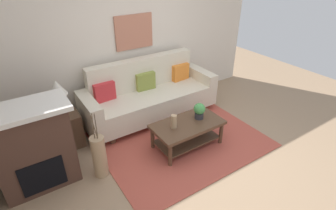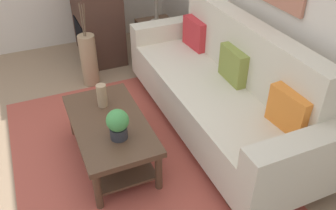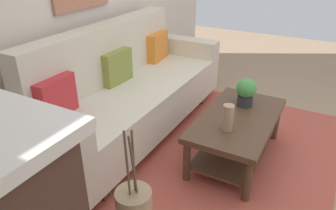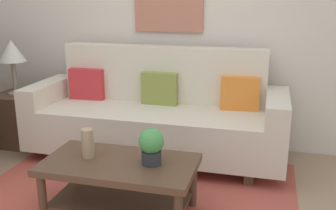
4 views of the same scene
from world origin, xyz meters
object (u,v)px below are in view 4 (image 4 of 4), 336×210
Objects in this scene: side_table at (19,119)px; throw_pillow_orange at (240,93)px; couch at (157,116)px; tabletop_vase at (88,143)px; coffee_table at (120,176)px; throw_pillow_crimson at (87,84)px; table_lamp at (12,53)px; framed_painting at (168,2)px; potted_plant_tabletop at (151,145)px; throw_pillow_olive at (160,88)px.

throw_pillow_orange is at bearing 3.97° from side_table.
couch is 11.42× the size of tabletop_vase.
couch is 1.12m from coffee_table.
table_lamp is at bearing -167.86° from throw_pillow_crimson.
framed_painting reaches higher than coffee_table.
potted_plant_tabletop is at bearing 0.16° from tabletop_vase.
side_table is at bearing 141.53° from tabletop_vase.
throw_pillow_orange is at bearing 0.00° from throw_pillow_olive.
potted_plant_tabletop is at bearing 4.30° from coffee_table.
framed_painting reaches higher than tabletop_vase.
framed_painting is (-0.00, 0.47, 1.07)m from couch.
side_table is at bearing -161.89° from framed_painting.
throw_pillow_olive is at bearing 180.00° from throw_pillow_orange.
framed_painting reaches higher than potted_plant_tabletop.
tabletop_vase is at bearing -99.37° from throw_pillow_olive.
coffee_table is at bearing -88.22° from framed_painting.
potted_plant_tabletop is (0.23, 0.02, 0.26)m from coffee_table.
throw_pillow_crimson is at bearing 124.04° from coffee_table.
table_lamp reaches higher than potted_plant_tabletop.
throw_pillow_olive is 1.00× the size of throw_pillow_orange.
tabletop_vase is (0.58, -1.22, -0.14)m from throw_pillow_crimson.
tabletop_vase is at bearing -64.40° from throw_pillow_crimson.
table_lamp is (0.00, 0.00, 0.71)m from side_table.
potted_plant_tabletop reaches higher than tabletop_vase.
table_lamp is (-1.33, 1.06, 0.46)m from tabletop_vase.
framed_painting is at bearing 91.78° from coffee_table.
throw_pillow_crimson is 1.19m from framed_painting.
couch is 4.33× the size of table_lamp.
table_lamp reaches higher than tabletop_vase.
throw_pillow_crimson is 0.79m from throw_pillow_olive.
couch is 1.12m from tabletop_vase.
couch reaches higher than throw_pillow_crimson.
potted_plant_tabletop is (0.28, -1.22, -0.11)m from throw_pillow_olive.
tabletop_vase is 0.49m from potted_plant_tabletop.
throw_pillow_crimson is 1.00× the size of throw_pillow_olive.
couch is at bearing 92.52° from coffee_table.
throw_pillow_crimson is 0.33× the size of coffee_table.
couch is at bearing 104.49° from potted_plant_tabletop.
potted_plant_tabletop is at bearing -79.72° from framed_painting.
throw_pillow_olive is at bearing -90.00° from framed_painting.
table_lamp is 1.69m from framed_painting.
couch is at bearing -171.03° from throw_pillow_orange.
throw_pillow_crimson is 1.37× the size of potted_plant_tabletop.
potted_plant_tabletop is 0.36× the size of framed_painting.
throw_pillow_orange is 2.35m from table_lamp.
tabletop_vase is (-0.99, -1.22, -0.14)m from throw_pillow_orange.
couch is at bearing 1.38° from table_lamp.
couch is 2.24× the size of coffee_table.
table_lamp is (-1.58, 1.08, 0.68)m from coffee_table.
side_table is (-1.58, 1.08, -0.03)m from coffee_table.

